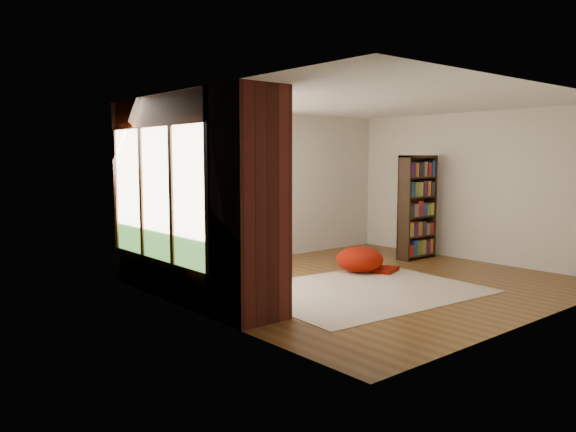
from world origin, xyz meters
TOP-DOWN VIEW (x-y plane):
  - floor at (0.00, 0.00)m, footprint 5.50×5.50m
  - ceiling at (0.00, 0.00)m, footprint 5.50×5.50m
  - wall_back at (0.00, 2.50)m, footprint 5.50×0.04m
  - wall_front at (0.00, -2.50)m, footprint 5.50×0.04m
  - wall_left at (-2.75, 0.00)m, footprint 0.04×5.00m
  - wall_right at (2.75, 0.00)m, footprint 0.04×5.00m
  - windows_back at (-1.20, 2.47)m, footprint 2.82×0.10m
  - windows_left at (-2.72, 1.20)m, footprint 0.10×2.62m
  - roller_blind at (-2.69, 2.03)m, footprint 0.03×0.72m
  - brick_chimney at (-2.40, -0.35)m, footprint 0.70×0.70m
  - sectional_sofa at (-1.95, 1.70)m, footprint 2.20×2.20m
  - area_rug at (-0.44, -0.29)m, footprint 3.26×2.60m
  - bookshelf at (2.14, 0.77)m, footprint 0.79×0.26m
  - pouf at (0.46, 0.59)m, footprint 0.80×0.80m
  - dog_tan at (-1.87, 1.48)m, footprint 0.99×0.67m
  - dog_brindle at (-2.07, 1.14)m, footprint 0.67×0.91m
  - throw_pillows at (-1.92, 1.85)m, footprint 1.98×1.68m

SIDE VIEW (x-z plane):
  - floor at x=0.00m, z-range 0.00..0.00m
  - area_rug at x=-0.44m, z-range 0.00..0.01m
  - pouf at x=0.46m, z-range 0.01..0.42m
  - sectional_sofa at x=-1.95m, z-range -0.10..0.70m
  - dog_brindle at x=-2.07m, z-range 0.54..0.99m
  - dog_tan at x=-1.87m, z-range 0.54..1.05m
  - throw_pillows at x=-1.92m, z-range 0.57..1.02m
  - bookshelf at x=2.14m, z-range 0.00..1.85m
  - wall_back at x=0.00m, z-range 0.00..2.60m
  - wall_front at x=0.00m, z-range 0.00..2.60m
  - wall_left at x=-2.75m, z-range 0.00..2.60m
  - wall_right at x=2.75m, z-range 0.00..2.60m
  - brick_chimney at x=-2.40m, z-range 0.00..2.60m
  - windows_back at x=-1.20m, z-range 0.40..2.30m
  - windows_left at x=-2.72m, z-range 0.40..2.30m
  - roller_blind at x=-2.69m, z-range 1.30..2.20m
  - ceiling at x=0.00m, z-range 2.60..2.60m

